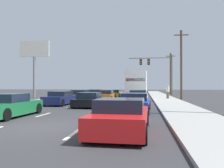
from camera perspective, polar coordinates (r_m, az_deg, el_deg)
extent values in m
plane|color=#333335|center=(34.47, 0.87, -3.30)|extent=(140.00, 140.00, 0.00)
cube|color=#9E9E99|center=(29.33, 12.92, -3.65)|extent=(3.04, 80.00, 0.14)
cube|color=#9E9E99|center=(31.21, -12.73, -3.46)|extent=(3.04, 80.00, 0.14)
cube|color=silver|center=(14.39, -16.52, -7.26)|extent=(0.14, 2.00, 0.01)
cube|color=silver|center=(19.04, -10.26, -5.60)|extent=(0.14, 2.00, 0.01)
cube|color=silver|center=(23.82, -6.50, -4.56)|extent=(0.14, 2.00, 0.01)
cube|color=silver|center=(28.68, -4.01, -3.87)|extent=(0.14, 2.00, 0.01)
cube|color=silver|center=(33.58, -2.25, -3.37)|extent=(0.14, 2.00, 0.01)
cube|color=silver|center=(38.51, -0.94, -2.99)|extent=(0.14, 2.00, 0.01)
cube|color=silver|center=(43.45, 0.07, -2.70)|extent=(0.14, 2.00, 0.01)
cube|color=silver|center=(48.41, 0.87, -2.47)|extent=(0.14, 2.00, 0.01)
cube|color=silver|center=(53.37, 1.53, -2.28)|extent=(0.14, 2.00, 0.01)
cube|color=silver|center=(58.34, 2.07, -2.13)|extent=(0.14, 2.00, 0.01)
cube|color=silver|center=(8.57, -9.45, -11.96)|extent=(0.14, 2.00, 0.01)
cube|color=silver|center=(13.37, -2.99, -7.81)|extent=(0.14, 2.00, 0.01)
cube|color=silver|center=(18.27, -0.02, -5.82)|extent=(0.14, 2.00, 0.01)
cube|color=silver|center=(23.22, 1.68, -4.67)|extent=(0.14, 2.00, 0.01)
cube|color=silver|center=(28.18, 2.78, -3.93)|extent=(0.14, 2.00, 0.01)
cube|color=silver|center=(33.16, 3.55, -3.40)|extent=(0.14, 2.00, 0.01)
cube|color=silver|center=(38.14, 4.12, -3.02)|extent=(0.14, 2.00, 0.01)
cube|color=silver|center=(43.12, 4.55, -2.72)|extent=(0.14, 2.00, 0.01)
cube|color=silver|center=(48.11, 4.90, -2.48)|extent=(0.14, 2.00, 0.01)
cube|color=silver|center=(53.10, 5.18, -2.29)|extent=(0.14, 2.00, 0.01)
cube|color=silver|center=(58.10, 5.41, -2.13)|extent=(0.14, 2.00, 0.01)
cube|color=slate|center=(36.15, -3.92, -2.48)|extent=(1.95, 4.62, 0.59)
cube|color=#192333|center=(35.88, -4.02, -1.68)|extent=(1.68, 2.32, 0.43)
cylinder|color=black|center=(38.05, -4.60, -2.55)|extent=(0.23, 0.64, 0.64)
cylinder|color=black|center=(37.68, -2.04, -2.57)|extent=(0.23, 0.64, 0.64)
cylinder|color=black|center=(34.68, -5.97, -2.75)|extent=(0.23, 0.64, 0.64)
cylinder|color=black|center=(34.27, -3.16, -2.78)|extent=(0.23, 0.64, 0.64)
cube|color=maroon|center=(28.30, -7.79, -3.06)|extent=(2.02, 4.25, 0.56)
cube|color=#192333|center=(28.21, -7.83, -1.97)|extent=(1.71, 2.19, 0.52)
cylinder|color=black|center=(30.04, -8.45, -3.10)|extent=(0.25, 0.65, 0.64)
cylinder|color=black|center=(29.53, -5.27, -3.15)|extent=(0.25, 0.65, 0.64)
cylinder|color=black|center=(27.14, -10.54, -3.39)|extent=(0.25, 0.65, 0.64)
cylinder|color=black|center=(26.58, -7.05, -3.45)|extent=(0.25, 0.65, 0.64)
cube|color=#141E4C|center=(21.53, -12.50, -3.75)|extent=(1.77, 4.70, 0.67)
cube|color=#192333|center=(21.53, -12.47, -2.30)|extent=(1.54, 2.41, 0.42)
cylinder|color=black|center=(23.49, -12.77, -3.84)|extent=(0.23, 0.64, 0.64)
cylinder|color=black|center=(22.96, -9.03, -3.93)|extent=(0.23, 0.64, 0.64)
cylinder|color=black|center=(20.20, -16.45, -4.39)|extent=(0.23, 0.64, 0.64)
cylinder|color=black|center=(19.58, -12.18, -4.52)|extent=(0.23, 0.64, 0.64)
cube|color=#196B38|center=(14.15, -23.80, -5.41)|extent=(1.89, 4.39, 0.68)
cube|color=#192333|center=(13.98, -24.17, -3.13)|extent=(1.62, 1.86, 0.46)
cylinder|color=black|center=(15.98, -23.13, -5.42)|extent=(0.24, 0.65, 0.64)
cylinder|color=black|center=(15.16, -17.77, -5.71)|extent=(0.24, 0.65, 0.64)
cylinder|color=black|center=(12.36, -24.68, -6.89)|extent=(0.24, 0.65, 0.64)
cube|color=yellow|center=(34.48, 0.62, -2.58)|extent=(2.05, 4.48, 0.59)
cube|color=#192333|center=(34.19, 0.54, -1.76)|extent=(1.74, 2.07, 0.41)
cylinder|color=black|center=(36.26, -0.33, -2.65)|extent=(0.24, 0.65, 0.64)
cylinder|color=black|center=(35.99, 2.44, -2.67)|extent=(0.24, 0.65, 0.64)
cylinder|color=black|center=(33.02, -1.37, -2.87)|extent=(0.24, 0.65, 0.64)
cylinder|color=black|center=(32.71, 1.67, -2.89)|extent=(0.24, 0.65, 0.64)
cube|color=orange|center=(26.53, -1.48, -3.15)|extent=(1.75, 4.16, 0.65)
cube|color=#192333|center=(26.21, -1.59, -1.98)|extent=(1.53, 1.88, 0.45)
cylinder|color=black|center=(28.18, -2.55, -3.28)|extent=(0.23, 0.64, 0.64)
cylinder|color=black|center=(27.92, 0.67, -3.31)|extent=(0.23, 0.64, 0.64)
cylinder|color=black|center=(25.20, -3.86, -3.62)|extent=(0.23, 0.64, 0.64)
cylinder|color=black|center=(24.92, -0.27, -3.66)|extent=(0.23, 0.64, 0.64)
cube|color=black|center=(18.94, -5.57, -4.37)|extent=(2.01, 4.08, 0.56)
cube|color=#192333|center=(18.84, -5.63, -2.80)|extent=(1.70, 1.91, 0.48)
cylinder|color=black|center=(20.58, -6.79, -4.33)|extent=(0.25, 0.65, 0.64)
cylinder|color=black|center=(20.15, -2.06, -4.42)|extent=(0.25, 0.65, 0.64)
cylinder|color=black|center=(17.82, -9.53, -4.93)|extent=(0.25, 0.65, 0.64)
cylinder|color=black|center=(17.32, -4.11, -5.07)|extent=(0.25, 0.65, 0.64)
cube|color=white|center=(29.77, 6.14, 0.66)|extent=(2.62, 6.16, 2.67)
cube|color=red|center=(26.75, 5.78, 1.06)|extent=(2.21, 0.10, 0.36)
cube|color=white|center=(33.88, 6.54, -0.90)|extent=(2.42, 2.21, 2.29)
cylinder|color=black|center=(33.98, 4.55, -2.53)|extent=(0.33, 0.97, 0.96)
cylinder|color=black|center=(33.87, 8.54, -2.53)|extent=(0.33, 0.97, 0.96)
cylinder|color=black|center=(28.67, 3.65, -2.92)|extent=(0.33, 0.97, 0.96)
cylinder|color=black|center=(28.53, 8.38, -2.92)|extent=(0.33, 0.97, 0.96)
cube|color=#B7BABF|center=(23.49, 6.52, -3.51)|extent=(1.89, 4.58, 0.64)
cube|color=#192333|center=(23.15, 6.48, -2.12)|extent=(1.61, 2.18, 0.51)
cylinder|color=black|center=(25.26, 4.83, -3.61)|extent=(0.24, 0.65, 0.64)
cylinder|color=black|center=(25.18, 8.59, -3.62)|extent=(0.24, 0.65, 0.64)
cylinder|color=black|center=(21.84, 4.12, -4.11)|extent=(0.24, 0.65, 0.64)
cylinder|color=black|center=(21.75, 8.47, -4.12)|extent=(0.24, 0.65, 0.64)
cube|color=#1E389E|center=(15.39, 5.69, -5.14)|extent=(2.05, 4.72, 0.63)
cube|color=#192333|center=(15.23, 5.65, -3.12)|extent=(1.72, 2.09, 0.47)
cylinder|color=black|center=(17.25, 3.29, -5.09)|extent=(0.25, 0.65, 0.64)
cylinder|color=black|center=(17.12, 9.08, -5.12)|extent=(0.25, 0.65, 0.64)
cylinder|color=black|center=(13.75, 1.46, -6.27)|extent=(0.25, 0.65, 0.64)
cylinder|color=black|center=(13.59, 8.73, -6.34)|extent=(0.25, 0.65, 0.64)
cube|color=red|center=(8.55, 2.22, -8.82)|extent=(1.99, 4.35, 0.66)
cube|color=#192333|center=(8.35, 2.09, -5.19)|extent=(1.70, 1.95, 0.45)
cylinder|color=black|center=(10.28, -1.49, -8.26)|extent=(0.24, 0.65, 0.64)
cylinder|color=black|center=(10.09, 8.38, -8.40)|extent=(0.24, 0.65, 0.64)
cylinder|color=black|center=(7.20, -6.50, -11.62)|extent=(0.24, 0.65, 0.64)
cylinder|color=black|center=(6.93, 7.80, -12.06)|extent=(0.24, 0.65, 0.64)
cylinder|color=#595B56|center=(39.10, 14.55, 2.09)|extent=(0.20, 0.20, 6.87)
cylinder|color=#595B56|center=(39.09, 9.37, 6.35)|extent=(7.05, 0.14, 0.14)
cube|color=black|center=(39.01, 9.02, 5.40)|extent=(0.40, 0.56, 0.95)
sphere|color=red|center=(38.73, 9.03, 5.89)|extent=(0.20, 0.20, 0.20)
sphere|color=orange|center=(38.70, 9.03, 5.45)|extent=(0.20, 0.20, 0.20)
sphere|color=green|center=(38.67, 9.03, 5.01)|extent=(0.20, 0.20, 0.20)
cube|color=black|center=(39.01, 7.11, 5.40)|extent=(0.40, 0.56, 0.95)
sphere|color=red|center=(38.73, 7.10, 5.89)|extent=(0.20, 0.20, 0.20)
sphere|color=orange|center=(38.70, 7.11, 5.45)|extent=(0.20, 0.20, 0.20)
sphere|color=green|center=(38.67, 7.11, 5.01)|extent=(0.20, 0.20, 0.20)
cylinder|color=brown|center=(30.60, 16.69, 4.56)|extent=(0.28, 0.28, 8.75)
cube|color=brown|center=(31.15, 16.68, 11.49)|extent=(1.80, 0.12, 0.12)
cylinder|color=brown|center=(47.28, 14.21, 2.46)|extent=(0.28, 0.28, 8.20)
cube|color=brown|center=(47.59, 14.20, 6.67)|extent=(1.80, 0.12, 0.12)
cylinder|color=slate|center=(35.45, -18.59, 1.62)|extent=(0.36, 0.36, 5.95)
cube|color=silver|center=(35.84, -18.58, 8.22)|extent=(4.49, 0.20, 2.30)
cylinder|color=brown|center=(29.53, 13.58, -2.70)|extent=(0.32, 0.32, 0.81)
cylinder|color=beige|center=(29.51, 13.57, -1.23)|extent=(0.38, 0.38, 0.71)
sphere|color=tan|center=(29.51, 13.57, -0.32)|extent=(0.22, 0.22, 0.22)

